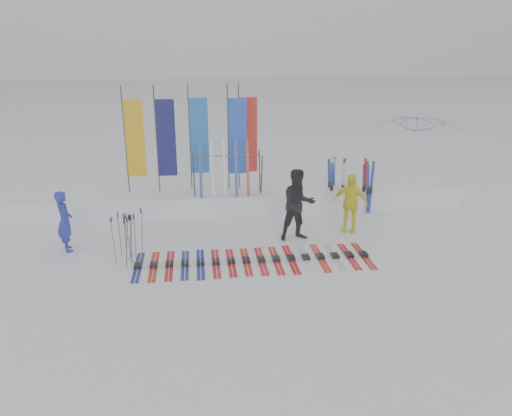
{
  "coord_description": "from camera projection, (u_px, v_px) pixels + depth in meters",
  "views": [
    {
      "loc": [
        -1.24,
        -10.26,
        5.05
      ],
      "look_at": [
        0.2,
        1.6,
        1.0
      ],
      "focal_mm": 35.0,
      "sensor_mm": 36.0,
      "label": 1
    }
  ],
  "objects": [
    {
      "name": "person_blue",
      "position": [
        65.0,
        221.0,
        12.34
      ],
      "size": [
        0.56,
        0.67,
        1.56
      ],
      "primitive_type": "imported",
      "rotation": [
        0.0,
        0.0,
        1.97
      ],
      "color": "#1A259D",
      "rests_on": "ground"
    },
    {
      "name": "person_black",
      "position": [
        298.0,
        205.0,
        12.99
      ],
      "size": [
        1.02,
        0.85,
        1.91
      ],
      "primitive_type": "imported",
      "rotation": [
        0.0,
        0.0,
        0.15
      ],
      "color": "black",
      "rests_on": "ground"
    },
    {
      "name": "tent_canopy",
      "position": [
        415.0,
        153.0,
        17.03
      ],
      "size": [
        3.72,
        3.76,
        2.72
      ],
      "primitive_type": "imported",
      "rotation": [
        0.0,
        0.0,
        0.3
      ],
      "color": "white",
      "rests_on": "ground"
    },
    {
      "name": "ski_row",
      "position": [
        253.0,
        260.0,
        11.93
      ],
      "size": [
        5.61,
        1.69,
        0.07
      ],
      "color": "navy",
      "rests_on": "ground"
    },
    {
      "name": "snow_bank",
      "position": [
        238.0,
        199.0,
        15.64
      ],
      "size": [
        14.0,
        1.6,
        0.6
      ],
      "primitive_type": "cube",
      "color": "white",
      "rests_on": "ground"
    },
    {
      "name": "feather_flags",
      "position": [
        197.0,
        137.0,
        15.05
      ],
      "size": [
        3.98,
        0.27,
        3.2
      ],
      "color": "#383A3F",
      "rests_on": "ground"
    },
    {
      "name": "ground",
      "position": [
        256.0,
        272.0,
        11.41
      ],
      "size": [
        120.0,
        120.0,
        0.0
      ],
      "primitive_type": "plane",
      "color": "white",
      "rests_on": "ground"
    },
    {
      "name": "upright_skis",
      "position": [
        351.0,
        185.0,
        15.41
      ],
      "size": [
        1.16,
        1.19,
        1.68
      ],
      "color": "red",
      "rests_on": "ground"
    },
    {
      "name": "person_yellow",
      "position": [
        350.0,
        203.0,
        13.6
      ],
      "size": [
        1.04,
        0.78,
        1.64
      ],
      "primitive_type": "imported",
      "rotation": [
        0.0,
        0.0,
        -0.45
      ],
      "color": "#F4EF0F",
      "rests_on": "ground"
    },
    {
      "name": "ski_rack",
      "position": [
        227.0,
        169.0,
        14.88
      ],
      "size": [
        2.04,
        0.8,
        1.23
      ],
      "color": "#383A3F",
      "rests_on": "ground"
    },
    {
      "name": "pole_cluster",
      "position": [
        128.0,
        238.0,
        11.78
      ],
      "size": [
        0.72,
        0.81,
        1.25
      ],
      "color": "#595B60",
      "rests_on": "ground"
    }
  ]
}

